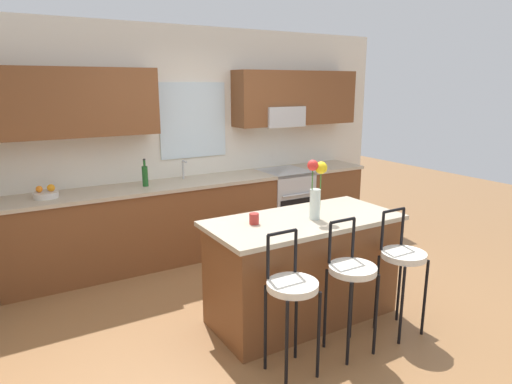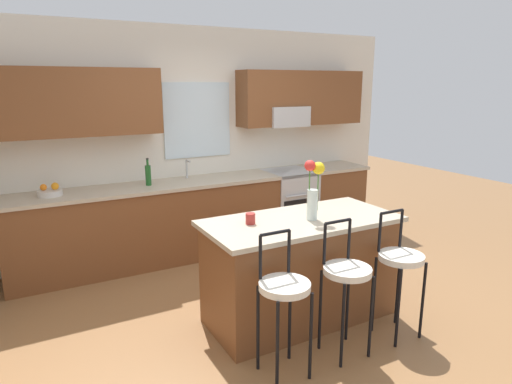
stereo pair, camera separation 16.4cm
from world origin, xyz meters
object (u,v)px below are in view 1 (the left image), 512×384
(flower_vase, at_px, (316,187))
(fruit_bowl_oranges, at_px, (46,194))
(oven_range, at_px, (284,204))
(bar_stool_near, at_px, (292,292))
(bottle_olive_oil, at_px, (145,175))
(mug_ceramic, at_px, (254,219))
(kitchen_island, at_px, (303,268))
(bar_stool_middle, at_px, (352,275))
(bar_stool_far, at_px, (402,261))

(flower_vase, xyz_separation_m, fruit_bowl_oranges, (-1.88, 1.95, -0.24))
(oven_range, bearing_deg, flower_vase, -117.41)
(bar_stool_near, bearing_deg, bottle_olive_oil, 95.56)
(mug_ceramic, relative_size, fruit_bowl_oranges, 0.37)
(kitchen_island, height_order, bottle_olive_oil, bottle_olive_oil)
(oven_range, xyz_separation_m, kitchen_island, (-1.07, -1.87, 0.00))
(bar_stool_middle, relative_size, mug_ceramic, 11.58)
(bar_stool_near, distance_m, bottle_olive_oil, 2.55)
(bar_stool_far, bearing_deg, bar_stool_near, 180.00)
(bar_stool_middle, distance_m, bar_stool_far, 0.55)
(bar_stool_near, bearing_deg, flower_vase, 41.46)
(bar_stool_far, height_order, fruit_bowl_oranges, fruit_bowl_oranges)
(kitchen_island, xyz_separation_m, bar_stool_near, (-0.55, -0.61, 0.17))
(bar_stool_middle, bearing_deg, bar_stool_far, 0.00)
(oven_range, relative_size, bar_stool_far, 0.88)
(mug_ceramic, bearing_deg, bar_stool_near, -98.45)
(oven_range, bearing_deg, fruit_bowl_oranges, 179.51)
(fruit_bowl_oranges, height_order, bottle_olive_oil, bottle_olive_oil)
(flower_vase, xyz_separation_m, mug_ceramic, (-0.52, 0.14, -0.24))
(kitchen_island, height_order, bar_stool_far, bar_stool_far)
(bar_stool_near, relative_size, mug_ceramic, 11.58)
(bar_stool_far, relative_size, fruit_bowl_oranges, 4.34)
(oven_range, relative_size, fruit_bowl_oranges, 3.83)
(kitchen_island, xyz_separation_m, bar_stool_far, (0.55, -0.61, 0.17))
(bottle_olive_oil, bearing_deg, kitchen_island, -67.23)
(bottle_olive_oil, bearing_deg, oven_range, -0.76)
(mug_ceramic, bearing_deg, oven_range, 49.63)
(kitchen_island, xyz_separation_m, bottle_olive_oil, (-0.79, 1.89, 0.58))
(oven_range, relative_size, bottle_olive_oil, 2.98)
(oven_range, xyz_separation_m, fruit_bowl_oranges, (-2.88, 0.02, 0.50))
(bar_stool_far, height_order, bottle_olive_oil, bottle_olive_oil)
(bar_stool_middle, distance_m, mug_ceramic, 0.89)
(bar_stool_far, bearing_deg, mug_ceramic, 145.27)
(fruit_bowl_oranges, xyz_separation_m, bottle_olive_oil, (1.02, 0.00, 0.08))
(fruit_bowl_oranges, bearing_deg, bottle_olive_oil, 0.00)
(bar_stool_far, height_order, flower_vase, flower_vase)
(flower_vase, bearing_deg, bar_stool_near, -138.54)
(bar_stool_middle, bearing_deg, fruit_bowl_oranges, 125.90)
(bar_stool_middle, xyz_separation_m, mug_ceramic, (-0.45, 0.69, 0.33))
(bar_stool_near, relative_size, bar_stool_far, 1.00)
(flower_vase, bearing_deg, mug_ceramic, 164.54)
(kitchen_island, relative_size, bottle_olive_oil, 5.46)
(oven_range, xyz_separation_m, mug_ceramic, (-1.52, -1.79, 0.51))
(bar_stool_middle, xyz_separation_m, bottle_olive_oil, (-0.79, 2.50, 0.41))
(oven_range, relative_size, bar_stool_middle, 0.88)
(bar_stool_near, relative_size, flower_vase, 2.04)
(kitchen_island, distance_m, bar_stool_middle, 0.64)
(flower_vase, distance_m, fruit_bowl_oranges, 2.72)
(mug_ceramic, height_order, fruit_bowl_oranges, fruit_bowl_oranges)
(bar_stool_near, distance_m, bar_stool_far, 1.10)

